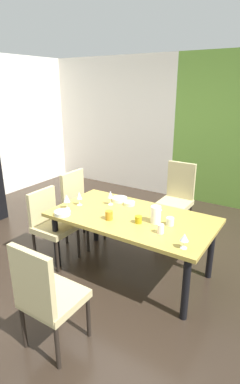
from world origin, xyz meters
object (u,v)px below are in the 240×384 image
(wine_glass_front, at_px, (184,238))
(pitcher_west, at_px, (156,214))
(serving_bowl_center, at_px, (62,213))
(dining_table, at_px, (132,222))
(chair_left_far, at_px, (80,204))
(cup_right, at_px, (109,215))
(cup_rear, at_px, (170,221))
(serving_bowl_east, at_px, (129,203))
(chair_head_near, at_px, (46,294))
(chair_left_near, at_px, (51,222))
(serving_bowl_near_shelf, at_px, (120,199))
(chair_head_far, at_px, (177,195))
(cup_north, at_px, (138,219))
(wine_glass_left, at_px, (67,199))
(wine_glass_corner, at_px, (110,195))
(wine_glass_near_window, at_px, (79,196))
(cup_south, at_px, (161,229))

(wine_glass_front, bearing_deg, pitcher_west, 142.52)
(pitcher_west, bearing_deg, serving_bowl_center, -158.48)
(dining_table, bearing_deg, chair_left_far, 163.94)
(cup_right, bearing_deg, serving_bowl_center, -160.51)
(cup_right, bearing_deg, cup_rear, 20.14)
(wine_glass_front, relative_size, serving_bowl_center, 0.79)
(dining_table, xyz_separation_m, serving_bowl_east, (-0.19, 0.26, 0.10))
(chair_head_near, relative_size, serving_bowl_center, 5.43)
(chair_left_near, relative_size, pitcher_west, 4.87)
(chair_left_near, relative_size, wine_glass_front, 6.22)
(serving_bowl_near_shelf, height_order, cup_right, cup_right)
(chair_head_far, xyz_separation_m, wine_glass_front, (0.73, -1.67, 0.27))
(chair_left_far, xyz_separation_m, cup_north, (1.14, -0.40, 0.22))
(serving_bowl_near_shelf, bearing_deg, wine_glass_left, -125.34)
(chair_left_near, bearing_deg, dining_table, 106.20)
(serving_bowl_near_shelf, xyz_separation_m, serving_bowl_center, (-0.31, -0.71, 0.00))
(wine_glass_corner, xyz_separation_m, serving_bowl_near_shelf, (0.02, 0.17, -0.10))
(wine_glass_corner, height_order, serving_bowl_near_shelf, wine_glass_corner)
(wine_glass_corner, relative_size, cup_north, 2.27)
(chair_head_far, height_order, wine_glass_front, chair_head_far)
(dining_table, distance_m, wine_glass_left, 0.81)
(serving_bowl_east, bearing_deg, cup_right, -86.68)
(wine_glass_corner, height_order, serving_bowl_east, wine_glass_corner)
(cup_right, xyz_separation_m, cup_north, (0.31, 0.10, -0.01))
(cup_rear, bearing_deg, serving_bowl_near_shelf, 159.60)
(chair_head_near, relative_size, wine_glass_corner, 5.65)
(cup_rear, bearing_deg, serving_bowl_east, 158.76)
(wine_glass_near_window, bearing_deg, dining_table, 5.33)
(serving_bowl_near_shelf, height_order, serving_bowl_east, same)
(serving_bowl_center, bearing_deg, chair_head_far, 68.33)
(wine_glass_near_window, xyz_separation_m, wine_glass_front, (1.44, -0.29, -0.01))
(chair_head_far, relative_size, serving_bowl_east, 7.52)
(serving_bowl_east, bearing_deg, chair_left_near, -145.62)
(chair_head_far, relative_size, serving_bowl_center, 5.64)
(wine_glass_left, bearing_deg, serving_bowl_east, 41.05)
(wine_glass_corner, relative_size, serving_bowl_east, 1.28)
(serving_bowl_near_shelf, relative_size, serving_bowl_center, 1.05)
(dining_table, relative_size, pitcher_west, 9.82)
(chair_head_far, distance_m, chair_left_far, 1.43)
(wine_glass_near_window, xyz_separation_m, cup_south, (1.14, -0.14, -0.07))
(wine_glass_left, bearing_deg, cup_right, 1.49)
(chair_head_near, relative_size, pitcher_west, 5.36)
(serving_bowl_near_shelf, bearing_deg, chair_left_near, -136.01)
(cup_rear, bearing_deg, dining_table, -178.60)
(cup_rear, bearing_deg, cup_right, -159.86)
(serving_bowl_east, height_order, pitcher_west, pitcher_west)
(cup_right, bearing_deg, chair_head_far, 83.69)
(dining_table, relative_size, wine_glass_near_window, 10.72)
(chair_left_near, distance_m, serving_bowl_center, 0.40)
(dining_table, height_order, wine_glass_corner, wine_glass_corner)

